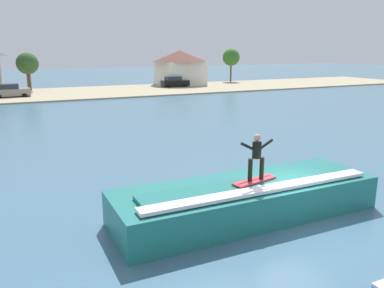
{
  "coord_description": "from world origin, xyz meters",
  "views": [
    {
      "loc": [
        -9.0,
        -10.16,
        6.03
      ],
      "look_at": [
        -1.41,
        5.77,
        1.72
      ],
      "focal_mm": 36.14,
      "sensor_mm": 36.0,
      "label": 1
    }
  ],
  "objects_px": {
    "surfer": "(257,155)",
    "tree_tall_bare": "(231,57)",
    "house_gabled_white": "(180,66)",
    "tree_short_bushy": "(27,64)",
    "surfboard": "(255,181)",
    "wave_crest": "(247,199)",
    "car_far_shore": "(175,82)",
    "car_near_shore": "(10,91)"
  },
  "relations": [
    {
      "from": "surfer",
      "to": "tree_tall_bare",
      "type": "xyz_separation_m",
      "value": [
        30.96,
        53.14,
        2.23
      ]
    },
    {
      "from": "tree_tall_bare",
      "to": "house_gabled_white",
      "type": "bearing_deg",
      "value": -169.86
    },
    {
      "from": "tree_tall_bare",
      "to": "tree_short_bushy",
      "type": "distance_m",
      "value": 35.77
    },
    {
      "from": "surfboard",
      "to": "tree_short_bushy",
      "type": "relative_size",
      "value": 0.33
    },
    {
      "from": "wave_crest",
      "to": "tree_short_bushy",
      "type": "relative_size",
      "value": 1.75
    },
    {
      "from": "car_far_shore",
      "to": "tree_short_bushy",
      "type": "xyz_separation_m",
      "value": [
        -21.72,
        3.33,
        3.11
      ]
    },
    {
      "from": "surfer",
      "to": "car_far_shore",
      "type": "xyz_separation_m",
      "value": [
        16.99,
        47.54,
        -1.49
      ]
    },
    {
      "from": "house_gabled_white",
      "to": "tree_short_bushy",
      "type": "xyz_separation_m",
      "value": [
        -24.24,
        -0.23,
        0.68
      ]
    },
    {
      "from": "wave_crest",
      "to": "tree_tall_bare",
      "type": "bearing_deg",
      "value": 59.53
    },
    {
      "from": "surfboard",
      "to": "surfer",
      "type": "distance_m",
      "value": 0.98
    },
    {
      "from": "wave_crest",
      "to": "surfboard",
      "type": "distance_m",
      "value": 0.84
    },
    {
      "from": "wave_crest",
      "to": "car_far_shore",
      "type": "distance_m",
      "value": 50.24
    },
    {
      "from": "tree_short_bushy",
      "to": "car_far_shore",
      "type": "bearing_deg",
      "value": -8.71
    },
    {
      "from": "surfboard",
      "to": "car_near_shore",
      "type": "xyz_separation_m",
      "value": [
        -7.39,
        43.73,
        -0.5
      ]
    },
    {
      "from": "car_far_shore",
      "to": "house_gabled_white",
      "type": "xyz_separation_m",
      "value": [
        2.52,
        3.56,
        2.43
      ]
    },
    {
      "from": "surfboard",
      "to": "car_near_shore",
      "type": "distance_m",
      "value": 44.36
    },
    {
      "from": "surfer",
      "to": "car_near_shore",
      "type": "distance_m",
      "value": 44.42
    },
    {
      "from": "car_far_shore",
      "to": "tree_short_bushy",
      "type": "distance_m",
      "value": 22.19
    },
    {
      "from": "car_near_shore",
      "to": "tree_tall_bare",
      "type": "bearing_deg",
      "value": 13.73
    },
    {
      "from": "tree_tall_bare",
      "to": "tree_short_bushy",
      "type": "height_order",
      "value": "tree_tall_bare"
    },
    {
      "from": "tree_tall_bare",
      "to": "car_far_shore",
      "type": "bearing_deg",
      "value": -158.15
    },
    {
      "from": "surfer",
      "to": "tree_short_bushy",
      "type": "bearing_deg",
      "value": 95.31
    },
    {
      "from": "wave_crest",
      "to": "surfboard",
      "type": "xyz_separation_m",
      "value": [
        0.12,
        -0.27,
        0.78
      ]
    },
    {
      "from": "wave_crest",
      "to": "car_near_shore",
      "type": "distance_m",
      "value": 44.07
    },
    {
      "from": "surfboard",
      "to": "car_far_shore",
      "type": "xyz_separation_m",
      "value": [
        17.0,
        47.5,
        -0.51
      ]
    },
    {
      "from": "house_gabled_white",
      "to": "tree_tall_bare",
      "type": "relative_size",
      "value": 1.49
    },
    {
      "from": "surfboard",
      "to": "car_far_shore",
      "type": "distance_m",
      "value": 50.46
    },
    {
      "from": "surfboard",
      "to": "car_near_shore",
      "type": "relative_size",
      "value": 0.41
    },
    {
      "from": "wave_crest",
      "to": "car_near_shore",
      "type": "height_order",
      "value": "car_near_shore"
    },
    {
      "from": "surfboard",
      "to": "car_far_shore",
      "type": "relative_size",
      "value": 0.42
    },
    {
      "from": "car_near_shore",
      "to": "tree_tall_bare",
      "type": "xyz_separation_m",
      "value": [
        38.36,
        9.37,
        3.71
      ]
    },
    {
      "from": "car_near_shore",
      "to": "house_gabled_white",
      "type": "distance_m",
      "value": 28.0
    },
    {
      "from": "car_near_shore",
      "to": "surfer",
      "type": "bearing_deg",
      "value": -80.4
    },
    {
      "from": "wave_crest",
      "to": "tree_tall_bare",
      "type": "distance_m",
      "value": 61.44
    },
    {
      "from": "car_far_shore",
      "to": "tree_tall_bare",
      "type": "bearing_deg",
      "value": 21.85
    },
    {
      "from": "house_gabled_white",
      "to": "car_near_shore",
      "type": "bearing_deg",
      "value": -164.78
    },
    {
      "from": "house_gabled_white",
      "to": "tree_tall_bare",
      "type": "height_order",
      "value": "tree_tall_bare"
    },
    {
      "from": "car_far_shore",
      "to": "house_gabled_white",
      "type": "bearing_deg",
      "value": 54.68
    },
    {
      "from": "wave_crest",
      "to": "surfer",
      "type": "distance_m",
      "value": 1.8
    },
    {
      "from": "car_far_shore",
      "to": "house_gabled_white",
      "type": "height_order",
      "value": "house_gabled_white"
    },
    {
      "from": "car_near_shore",
      "to": "tree_short_bushy",
      "type": "bearing_deg",
      "value": 69.37
    },
    {
      "from": "car_near_shore",
      "to": "car_far_shore",
      "type": "bearing_deg",
      "value": 8.78
    }
  ]
}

